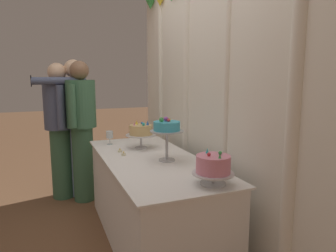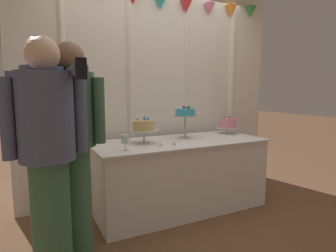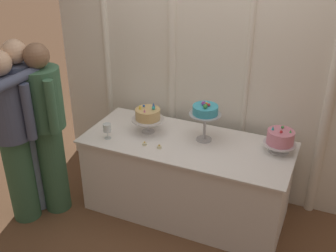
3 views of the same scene
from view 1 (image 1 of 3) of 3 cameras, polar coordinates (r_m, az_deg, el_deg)
name	(u,v)px [view 1 (image 1 of 3)]	position (r m, az deg, el deg)	size (l,w,h in m)	color
ground_plane	(142,241)	(3.03, -4.96, -20.48)	(24.00, 24.00, 0.00)	brown
draped_curtain	(206,80)	(2.87, 7.18, 8.44)	(3.35, 0.16, 2.80)	white
cake_table	(151,199)	(2.89, -3.11, -13.44)	(1.91, 0.82, 0.78)	white
cake_display_leftmost	(141,131)	(3.11, -5.07, -0.92)	(0.31, 0.31, 0.29)	silver
cake_display_center	(167,129)	(2.61, -0.24, -0.50)	(0.29, 0.29, 0.38)	#B2B2B7
cake_display_rightmost	(213,166)	(2.10, 8.41, -7.38)	(0.28, 0.28, 0.24)	silver
wine_glass	(110,135)	(3.34, -10.82, -1.65)	(0.07, 0.07, 0.15)	silver
tealight_far_left	(120,151)	(3.01, -8.94, -4.60)	(0.04, 0.04, 0.04)	beige
tealight_near_left	(124,154)	(2.87, -8.26, -5.22)	(0.04, 0.04, 0.04)	beige
guest_girl_blue_dress	(75,120)	(3.95, -16.95, 1.02)	(0.45, 0.64, 1.70)	#93ADD6
guest_man_pink_jacket	(82,126)	(3.78, -15.76, 0.03)	(0.47, 0.47, 1.68)	#3D6B4C
guest_man_dark_suit	(60,126)	(3.95, -19.48, 0.01)	(0.52, 0.37, 1.66)	#3D6B4C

